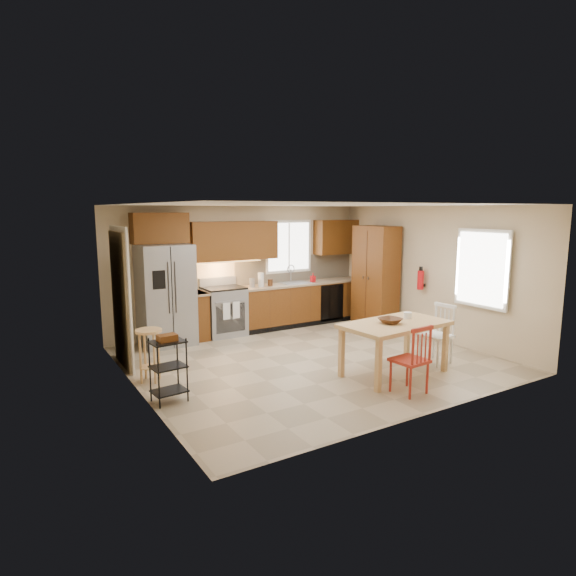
# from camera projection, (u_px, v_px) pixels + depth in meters

# --- Properties ---
(floor) EXTENTS (5.50, 5.50, 0.00)m
(floor) POSITION_uv_depth(u_px,v_px,m) (310.00, 360.00, 7.86)
(floor) COLOR tan
(floor) RESTS_ON ground
(ceiling) EXTENTS (5.50, 5.00, 0.02)m
(ceiling) POSITION_uv_depth(u_px,v_px,m) (311.00, 205.00, 7.46)
(ceiling) COLOR silver
(ceiling) RESTS_ON ground
(wall_back) EXTENTS (5.50, 0.02, 2.50)m
(wall_back) POSITION_uv_depth(u_px,v_px,m) (242.00, 268.00, 9.77)
(wall_back) COLOR #CCB793
(wall_back) RESTS_ON ground
(wall_front) EXTENTS (5.50, 0.02, 2.50)m
(wall_front) POSITION_uv_depth(u_px,v_px,m) (432.00, 313.00, 5.55)
(wall_front) COLOR #CCB793
(wall_front) RESTS_ON ground
(wall_left) EXTENTS (0.02, 5.00, 2.50)m
(wall_left) POSITION_uv_depth(u_px,v_px,m) (135.00, 301.00, 6.25)
(wall_left) COLOR #CCB793
(wall_left) RESTS_ON ground
(wall_right) EXTENTS (0.02, 5.00, 2.50)m
(wall_right) POSITION_uv_depth(u_px,v_px,m) (431.00, 273.00, 9.07)
(wall_right) COLOR #CCB793
(wall_right) RESTS_ON ground
(refrigerator) EXTENTS (0.92, 0.75, 1.82)m
(refrigerator) POSITION_uv_depth(u_px,v_px,m) (166.00, 295.00, 8.63)
(refrigerator) COLOR gray
(refrigerator) RESTS_ON floor
(range_stove) EXTENTS (0.76, 0.63, 0.92)m
(range_stove) POSITION_uv_depth(u_px,v_px,m) (224.00, 312.00, 9.34)
(range_stove) COLOR gray
(range_stove) RESTS_ON floor
(base_cabinet_narrow) EXTENTS (0.30, 0.60, 0.90)m
(base_cabinet_narrow) POSITION_uv_depth(u_px,v_px,m) (197.00, 316.00, 9.08)
(base_cabinet_narrow) COLOR brown
(base_cabinet_narrow) RESTS_ON floor
(base_cabinet_run) EXTENTS (2.92, 0.60, 0.90)m
(base_cabinet_run) POSITION_uv_depth(u_px,v_px,m) (303.00, 303.00, 10.30)
(base_cabinet_run) COLOR brown
(base_cabinet_run) RESTS_ON floor
(dishwasher) EXTENTS (0.60, 0.02, 0.78)m
(dishwasher) POSITION_uv_depth(u_px,v_px,m) (332.00, 303.00, 10.35)
(dishwasher) COLOR black
(dishwasher) RESTS_ON floor
(backsplash) EXTENTS (2.92, 0.03, 0.55)m
(backsplash) POSITION_uv_depth(u_px,v_px,m) (296.00, 268.00, 10.43)
(backsplash) COLOR beige
(backsplash) RESTS_ON wall_back
(upper_over_fridge) EXTENTS (1.00, 0.35, 0.55)m
(upper_over_fridge) POSITION_uv_depth(u_px,v_px,m) (160.00, 228.00, 8.61)
(upper_over_fridge) COLOR #5B300F
(upper_over_fridge) RESTS_ON wall_back
(upper_left_block) EXTENTS (1.80, 0.35, 0.75)m
(upper_left_block) POSITION_uv_depth(u_px,v_px,m) (234.00, 241.00, 9.40)
(upper_left_block) COLOR #5B300F
(upper_left_block) RESTS_ON wall_back
(upper_right_block) EXTENTS (1.00, 0.35, 0.75)m
(upper_right_block) POSITION_uv_depth(u_px,v_px,m) (336.00, 237.00, 10.68)
(upper_right_block) COLOR #5B300F
(upper_right_block) RESTS_ON wall_back
(window_back) EXTENTS (1.12, 0.04, 1.12)m
(window_back) POSITION_uv_depth(u_px,v_px,m) (288.00, 246.00, 10.25)
(window_back) COLOR white
(window_back) RESTS_ON wall_back
(sink) EXTENTS (0.62, 0.46, 0.16)m
(sink) POSITION_uv_depth(u_px,v_px,m) (295.00, 285.00, 10.14)
(sink) COLOR gray
(sink) RESTS_ON base_cabinet_run
(undercab_glow) EXTENTS (1.60, 0.30, 0.01)m
(undercab_glow) POSITION_uv_depth(u_px,v_px,m) (220.00, 262.00, 9.29)
(undercab_glow) COLOR #FFBF66
(undercab_glow) RESTS_ON wall_back
(soap_bottle) EXTENTS (0.09, 0.09, 0.19)m
(soap_bottle) POSITION_uv_depth(u_px,v_px,m) (313.00, 278.00, 10.23)
(soap_bottle) COLOR #B90C12
(soap_bottle) RESTS_ON base_cabinet_run
(paper_towel) EXTENTS (0.12, 0.12, 0.28)m
(paper_towel) POSITION_uv_depth(u_px,v_px,m) (261.00, 280.00, 9.63)
(paper_towel) COLOR silver
(paper_towel) RESTS_ON base_cabinet_run
(canister_steel) EXTENTS (0.11, 0.11, 0.18)m
(canister_steel) POSITION_uv_depth(u_px,v_px,m) (252.00, 283.00, 9.54)
(canister_steel) COLOR gray
(canister_steel) RESTS_ON base_cabinet_run
(canister_wood) EXTENTS (0.10, 0.10, 0.14)m
(canister_wood) POSITION_uv_depth(u_px,v_px,m) (270.00, 282.00, 9.72)
(canister_wood) COLOR #4D2814
(canister_wood) RESTS_ON base_cabinet_run
(pantry) EXTENTS (0.50, 0.95, 2.10)m
(pantry) POSITION_uv_depth(u_px,v_px,m) (375.00, 277.00, 9.95)
(pantry) COLOR brown
(pantry) RESTS_ON floor
(fire_extinguisher) EXTENTS (0.12, 0.12, 0.36)m
(fire_extinguisher) POSITION_uv_depth(u_px,v_px,m) (420.00, 280.00, 9.16)
(fire_extinguisher) COLOR #B90C12
(fire_extinguisher) RESTS_ON wall_right
(window_right) EXTENTS (0.04, 1.02, 1.32)m
(window_right) POSITION_uv_depth(u_px,v_px,m) (482.00, 269.00, 8.03)
(window_right) COLOR white
(window_right) RESTS_ON wall_right
(doorway) EXTENTS (0.04, 0.95, 2.10)m
(doorway) POSITION_uv_depth(u_px,v_px,m) (120.00, 300.00, 7.42)
(doorway) COLOR #8C7A59
(doorway) RESTS_ON wall_left
(dining_table) EXTENTS (1.65, 1.01, 0.77)m
(dining_table) POSITION_uv_depth(u_px,v_px,m) (394.00, 349.00, 7.12)
(dining_table) COLOR tan
(dining_table) RESTS_ON floor
(chair_red) EXTENTS (0.47, 0.47, 0.93)m
(chair_red) POSITION_uv_depth(u_px,v_px,m) (410.00, 359.00, 6.38)
(chair_red) COLOR maroon
(chair_red) RESTS_ON floor
(chair_white) EXTENTS (0.47, 0.47, 0.93)m
(chair_white) POSITION_uv_depth(u_px,v_px,m) (436.00, 334.00, 7.64)
(chair_white) COLOR silver
(chair_white) RESTS_ON floor
(table_bowl) EXTENTS (0.34, 0.34, 0.08)m
(table_bowl) POSITION_uv_depth(u_px,v_px,m) (390.00, 324.00, 7.01)
(table_bowl) COLOR #4D2814
(table_bowl) RESTS_ON dining_table
(table_jar) EXTENTS (0.13, 0.13, 0.14)m
(table_jar) POSITION_uv_depth(u_px,v_px,m) (408.00, 317.00, 7.31)
(table_jar) COLOR silver
(table_jar) RESTS_ON dining_table
(bar_stool) EXTENTS (0.48, 0.48, 0.76)m
(bar_stool) POSITION_uv_depth(u_px,v_px,m) (150.00, 355.00, 6.82)
(bar_stool) COLOR tan
(bar_stool) RESTS_ON floor
(utility_cart) EXTENTS (0.45, 0.36, 0.83)m
(utility_cart) POSITION_uv_depth(u_px,v_px,m) (168.00, 370.00, 6.09)
(utility_cart) COLOR black
(utility_cart) RESTS_ON floor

